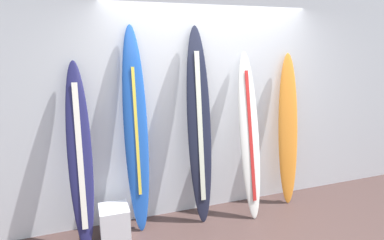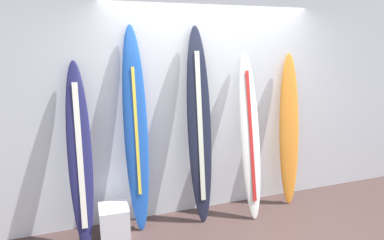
% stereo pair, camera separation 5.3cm
% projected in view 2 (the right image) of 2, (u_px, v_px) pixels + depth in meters
% --- Properties ---
extents(wall_back, '(7.20, 0.20, 2.80)m').
position_uv_depth(wall_back, '(207.00, 99.00, 4.05)').
color(wall_back, silver).
rests_on(wall_back, ground).
extents(surfboard_navy, '(0.26, 0.43, 1.92)m').
position_uv_depth(surfboard_navy, '(80.00, 156.00, 3.34)').
color(surfboard_navy, navy).
rests_on(surfboard_navy, ground).
extents(surfboard_cobalt, '(0.27, 0.31, 2.27)m').
position_uv_depth(surfboard_cobalt, '(136.00, 133.00, 3.57)').
color(surfboard_cobalt, '#1C4DAD').
rests_on(surfboard_cobalt, ground).
extents(surfboard_charcoal, '(0.31, 0.35, 2.27)m').
position_uv_depth(surfboard_charcoal, '(199.00, 127.00, 3.76)').
color(surfboard_charcoal, '#191C2F').
rests_on(surfboard_charcoal, ground).
extents(surfboard_ivory, '(0.26, 0.50, 1.98)m').
position_uv_depth(surfboard_ivory, '(250.00, 136.00, 3.93)').
color(surfboard_ivory, silver).
rests_on(surfboard_ivory, ground).
extents(surfboard_sunset, '(0.29, 0.30, 1.96)m').
position_uv_depth(surfboard_sunset, '(289.00, 131.00, 4.21)').
color(surfboard_sunset, orange).
rests_on(surfboard_sunset, ground).
extents(display_block_left, '(0.31, 0.31, 0.36)m').
position_uv_depth(display_block_left, '(114.00, 222.00, 3.57)').
color(display_block_left, white).
rests_on(display_block_left, ground).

